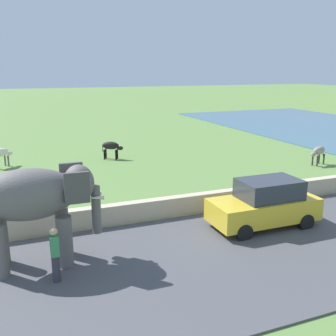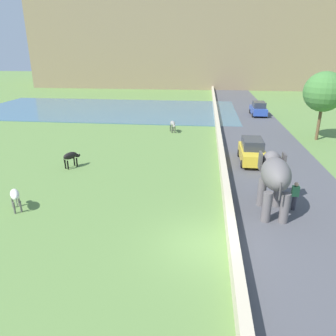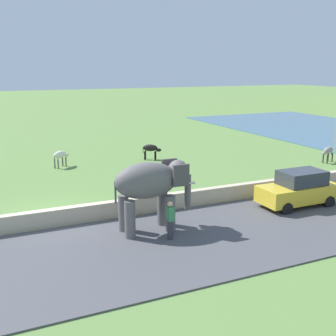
% 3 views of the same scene
% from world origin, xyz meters
% --- Properties ---
extents(elephant, '(1.45, 3.47, 2.99)m').
position_xyz_m(elephant, '(3.43, 3.44, 2.04)').
color(elephant, '#605B5B').
rests_on(elephant, ground).
extents(person_beside_elephant, '(0.36, 0.22, 1.63)m').
position_xyz_m(person_beside_elephant, '(4.64, 3.72, 0.87)').
color(person_beside_elephant, '#33333D').
rests_on(person_beside_elephant, ground).
extents(car_yellow, '(1.81, 4.01, 1.80)m').
position_xyz_m(car_yellow, '(3.43, 11.28, 0.90)').
color(car_yellow, gold).
rests_on(car_yellow, ground).
extents(cow_white, '(1.10, 1.31, 1.15)m').
position_xyz_m(cow_white, '(-9.91, 2.18, 0.84)').
color(cow_white, silver).
rests_on(cow_white, ground).
extents(cow_grey, '(0.78, 1.42, 1.15)m').
position_xyz_m(cow_grey, '(-3.39, 19.97, 0.84)').
color(cow_grey, gray).
rests_on(cow_grey, ground).
extents(cow_black, '(1.01, 1.36, 1.15)m').
position_xyz_m(cow_black, '(-9.57, 8.73, 0.84)').
color(cow_black, black).
rests_on(cow_black, ground).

